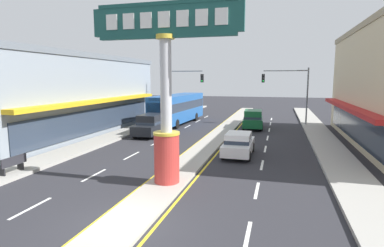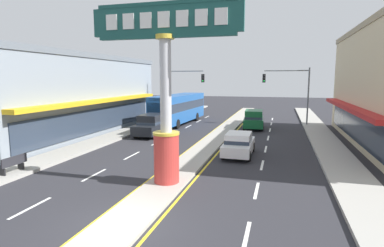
{
  "view_description": "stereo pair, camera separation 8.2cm",
  "coord_description": "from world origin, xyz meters",
  "px_view_note": "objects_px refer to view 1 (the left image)",
  "views": [
    {
      "loc": [
        5.04,
        -9.22,
        5.06
      ],
      "look_at": [
        0.46,
        7.26,
        2.6
      ],
      "focal_mm": 29.32,
      "sensor_mm": 36.0,
      "label": 1
    },
    {
      "loc": [
        5.11,
        -9.2,
        5.06
      ],
      "look_at": [
        0.46,
        7.26,
        2.6
      ],
      "focal_mm": 29.32,
      "sensor_mm": 36.0,
      "label": 2
    }
  ],
  "objects_px": {
    "traffic_light_left_side": "(178,86)",
    "bus_near_right_lane": "(178,107)",
    "sedan_mid_left_lane": "(239,144)",
    "street_bench": "(12,164)",
    "suv_far_right_lane": "(151,125)",
    "suv_near_left_lane": "(253,119)",
    "traffic_light_right_side": "(290,86)",
    "storefront_left": "(58,95)",
    "district_sign": "(166,94)"
  },
  "relations": [
    {
      "from": "storefront_left",
      "to": "street_bench",
      "type": "height_order",
      "value": "storefront_left"
    },
    {
      "from": "district_sign",
      "to": "traffic_light_right_side",
      "type": "height_order",
      "value": "district_sign"
    },
    {
      "from": "storefront_left",
      "to": "suv_far_right_lane",
      "type": "xyz_separation_m",
      "value": [
        8.3,
        1.63,
        -2.61
      ]
    },
    {
      "from": "traffic_light_right_side",
      "to": "sedan_mid_left_lane",
      "type": "height_order",
      "value": "traffic_light_right_side"
    },
    {
      "from": "storefront_left",
      "to": "bus_near_right_lane",
      "type": "xyz_separation_m",
      "value": [
        8.3,
        9.46,
        -1.73
      ]
    },
    {
      "from": "traffic_light_left_side",
      "to": "traffic_light_right_side",
      "type": "bearing_deg",
      "value": 4.55
    },
    {
      "from": "suv_far_right_lane",
      "to": "street_bench",
      "type": "height_order",
      "value": "suv_far_right_lane"
    },
    {
      "from": "storefront_left",
      "to": "bus_near_right_lane",
      "type": "relative_size",
      "value": 2.1
    },
    {
      "from": "bus_near_right_lane",
      "to": "suv_near_left_lane",
      "type": "distance_m",
      "value": 8.61
    },
    {
      "from": "district_sign",
      "to": "street_bench",
      "type": "distance_m",
      "value": 9.09
    },
    {
      "from": "storefront_left",
      "to": "bus_near_right_lane",
      "type": "distance_m",
      "value": 12.7
    },
    {
      "from": "street_bench",
      "to": "storefront_left",
      "type": "bearing_deg",
      "value": 117.87
    },
    {
      "from": "sedan_mid_left_lane",
      "to": "street_bench",
      "type": "xyz_separation_m",
      "value": [
        -10.83,
        -7.61,
        -0.14
      ]
    },
    {
      "from": "traffic_light_left_side",
      "to": "bus_near_right_lane",
      "type": "height_order",
      "value": "traffic_light_left_side"
    },
    {
      "from": "street_bench",
      "to": "traffic_light_right_side",
      "type": "bearing_deg",
      "value": 57.45
    },
    {
      "from": "suv_far_right_lane",
      "to": "sedan_mid_left_lane",
      "type": "xyz_separation_m",
      "value": [
        8.45,
        -5.21,
        -0.2
      ]
    },
    {
      "from": "district_sign",
      "to": "suv_near_left_lane",
      "type": "xyz_separation_m",
      "value": [
        2.58,
        18.4,
        -3.36
      ]
    },
    {
      "from": "district_sign",
      "to": "street_bench",
      "type": "height_order",
      "value": "district_sign"
    },
    {
      "from": "suv_near_left_lane",
      "to": "street_bench",
      "type": "bearing_deg",
      "value": -119.35
    },
    {
      "from": "storefront_left",
      "to": "sedan_mid_left_lane",
      "type": "distance_m",
      "value": 17.36
    },
    {
      "from": "street_bench",
      "to": "sedan_mid_left_lane",
      "type": "bearing_deg",
      "value": 35.08
    },
    {
      "from": "traffic_light_left_side",
      "to": "suv_near_left_lane",
      "type": "distance_m",
      "value": 9.62
    },
    {
      "from": "traffic_light_left_side",
      "to": "suv_far_right_lane",
      "type": "relative_size",
      "value": 1.33
    },
    {
      "from": "suv_near_left_lane",
      "to": "traffic_light_right_side",
      "type": "bearing_deg",
      "value": 42.86
    },
    {
      "from": "traffic_light_right_side",
      "to": "sedan_mid_left_lane",
      "type": "xyz_separation_m",
      "value": [
        -3.59,
        -14.98,
        -3.46
      ]
    },
    {
      "from": "suv_far_right_lane",
      "to": "sedan_mid_left_lane",
      "type": "relative_size",
      "value": 1.08
    },
    {
      "from": "street_bench",
      "to": "bus_near_right_lane",
      "type": "bearing_deg",
      "value": 83.42
    },
    {
      "from": "traffic_light_left_side",
      "to": "bus_near_right_lane",
      "type": "bearing_deg",
      "value": -73.48
    },
    {
      "from": "traffic_light_right_side",
      "to": "suv_near_left_lane",
      "type": "distance_m",
      "value": 5.88
    },
    {
      "from": "traffic_light_left_side",
      "to": "bus_near_right_lane",
      "type": "relative_size",
      "value": 0.55
    },
    {
      "from": "traffic_light_left_side",
      "to": "traffic_light_right_side",
      "type": "relative_size",
      "value": 1.0
    },
    {
      "from": "suv_near_left_lane",
      "to": "sedan_mid_left_lane",
      "type": "height_order",
      "value": "suv_near_left_lane"
    },
    {
      "from": "bus_near_right_lane",
      "to": "street_bench",
      "type": "height_order",
      "value": "bus_near_right_lane"
    },
    {
      "from": "traffic_light_left_side",
      "to": "sedan_mid_left_lane",
      "type": "relative_size",
      "value": 1.44
    },
    {
      "from": "sedan_mid_left_lane",
      "to": "street_bench",
      "type": "height_order",
      "value": "sedan_mid_left_lane"
    },
    {
      "from": "district_sign",
      "to": "suv_far_right_lane",
      "type": "distance_m",
      "value": 13.74
    },
    {
      "from": "traffic_light_left_side",
      "to": "suv_near_left_lane",
      "type": "xyz_separation_m",
      "value": [
        8.74,
        -2.34,
        -3.26
      ]
    },
    {
      "from": "storefront_left",
      "to": "street_bench",
      "type": "distance_m",
      "value": 13.0
    },
    {
      "from": "street_bench",
      "to": "suv_far_right_lane",
      "type": "bearing_deg",
      "value": 79.48
    },
    {
      "from": "bus_near_right_lane",
      "to": "sedan_mid_left_lane",
      "type": "bearing_deg",
      "value": -57.07
    },
    {
      "from": "district_sign",
      "to": "traffic_light_right_side",
      "type": "distance_m",
      "value": 22.58
    },
    {
      "from": "traffic_light_left_side",
      "to": "street_bench",
      "type": "distance_m",
      "value": 22.01
    },
    {
      "from": "traffic_light_left_side",
      "to": "suv_far_right_lane",
      "type": "distance_m",
      "value": 9.38
    },
    {
      "from": "sedan_mid_left_lane",
      "to": "street_bench",
      "type": "bearing_deg",
      "value": -144.92
    },
    {
      "from": "district_sign",
      "to": "bus_near_right_lane",
      "type": "bearing_deg",
      "value": 106.54
    },
    {
      "from": "traffic_light_left_side",
      "to": "storefront_left",
      "type": "bearing_deg",
      "value": -127.57
    },
    {
      "from": "traffic_light_right_side",
      "to": "suv_far_right_lane",
      "type": "height_order",
      "value": "traffic_light_right_side"
    },
    {
      "from": "suv_far_right_lane",
      "to": "street_bench",
      "type": "relative_size",
      "value": 2.9
    },
    {
      "from": "storefront_left",
      "to": "sedan_mid_left_lane",
      "type": "bearing_deg",
      "value": -12.08
    },
    {
      "from": "bus_near_right_lane",
      "to": "street_bench",
      "type": "relative_size",
      "value": 7.07
    }
  ]
}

